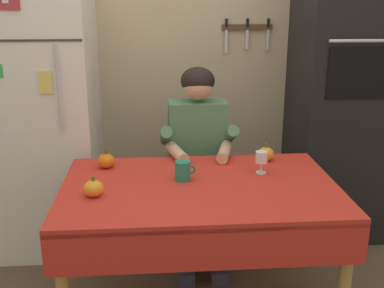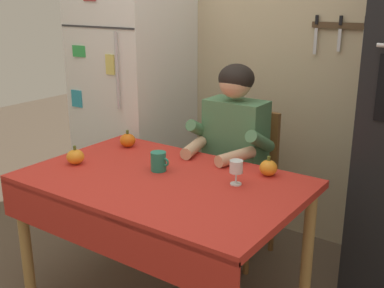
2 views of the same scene
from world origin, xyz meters
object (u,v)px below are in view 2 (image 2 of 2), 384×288
at_px(chair_behind_person, 244,177).
at_px(refrigerator, 134,96).
at_px(dining_table, 160,195).
at_px(wine_glass, 236,168).
at_px(coffee_mug, 159,161).
at_px(pumpkin_medium, 268,168).
at_px(pumpkin_large, 75,157).
at_px(seated_person, 229,151).
at_px(pumpkin_small, 128,140).

bearing_deg(chair_behind_person, refrigerator, 174.81).
distance_m(refrigerator, chair_behind_person, 1.07).
xyz_separation_m(dining_table, wine_glass, (0.35, 0.16, 0.17)).
xyz_separation_m(coffee_mug, wine_glass, (0.43, 0.07, 0.03)).
xyz_separation_m(refrigerator, pumpkin_medium, (1.37, -0.52, -0.12)).
bearing_deg(pumpkin_medium, refrigerator, 159.16).
bearing_deg(coffee_mug, wine_glass, 8.78).
relative_size(coffee_mug, pumpkin_large, 1.06).
relative_size(dining_table, wine_glass, 11.39).
height_order(refrigerator, seated_person, refrigerator).
bearing_deg(wine_glass, coffee_mug, -171.22).
bearing_deg(pumpkin_small, coffee_mug, -27.47).
bearing_deg(dining_table, chair_behind_person, 86.68).
height_order(wine_glass, pumpkin_small, wine_glass).
bearing_deg(pumpkin_medium, dining_table, -139.17).
bearing_deg(refrigerator, pumpkin_medium, -20.84).
bearing_deg(pumpkin_large, wine_glass, 15.73).
distance_m(coffee_mug, wine_glass, 0.43).
height_order(refrigerator, wine_glass, refrigerator).
relative_size(coffee_mug, pumpkin_medium, 1.06).
bearing_deg(chair_behind_person, coffee_mug, -100.28).
height_order(dining_table, chair_behind_person, chair_behind_person).
bearing_deg(coffee_mug, refrigerator, 137.78).
height_order(wine_glass, pumpkin_large, wine_glass).
distance_m(seated_person, pumpkin_large, 0.89).
xyz_separation_m(seated_person, coffee_mug, (-0.13, -0.51, 0.05)).
relative_size(wine_glass, pumpkin_medium, 1.19).
xyz_separation_m(refrigerator, coffee_mug, (0.87, -0.79, -0.11)).
relative_size(pumpkin_large, pumpkin_medium, 1.00).
distance_m(refrigerator, pumpkin_large, 1.07).
relative_size(refrigerator, coffee_mug, 16.52).
distance_m(dining_table, pumpkin_medium, 0.57).
height_order(pumpkin_medium, pumpkin_small, same).
distance_m(dining_table, pumpkin_large, 0.54).
distance_m(seated_person, pumpkin_medium, 0.45).
bearing_deg(pumpkin_small, dining_table, -32.02).
distance_m(dining_table, pumpkin_small, 0.60).
height_order(seated_person, pumpkin_small, seated_person).
xyz_separation_m(dining_table, pumpkin_large, (-0.52, -0.08, 0.12)).
relative_size(dining_table, seated_person, 1.12).
distance_m(seated_person, pumpkin_small, 0.62).
distance_m(chair_behind_person, pumpkin_large, 1.08).
relative_size(chair_behind_person, wine_glass, 7.57).
xyz_separation_m(wine_glass, pumpkin_large, (-0.86, -0.24, -0.04)).
height_order(seated_person, pumpkin_medium, seated_person).
distance_m(seated_person, coffee_mug, 0.53).
relative_size(chair_behind_person, pumpkin_small, 8.99).
distance_m(coffee_mug, pumpkin_medium, 0.57).
bearing_deg(pumpkin_large, dining_table, 9.13).
bearing_deg(wine_glass, pumpkin_small, 169.92).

